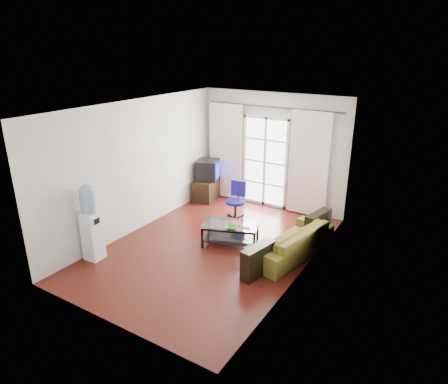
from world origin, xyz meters
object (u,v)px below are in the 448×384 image
at_px(task_chair, 236,209).
at_px(sofa, 291,241).
at_px(coffee_table, 231,231).
at_px(water_cooler, 91,221).
at_px(crt_tv, 207,170).
at_px(tv_stand, 206,189).

bearing_deg(task_chair, sofa, -36.16).
relative_size(sofa, coffee_table, 1.67).
bearing_deg(sofa, water_cooler, -44.54).
relative_size(coffee_table, crt_tv, 1.78).
bearing_deg(tv_stand, water_cooler, -100.94).
height_order(sofa, task_chair, task_chair).
distance_m(sofa, crt_tv, 3.35).
bearing_deg(task_chair, coffee_table, -74.07).
distance_m(coffee_table, tv_stand, 2.49).
relative_size(tv_stand, water_cooler, 0.50).
bearing_deg(sofa, task_chair, -105.45).
height_order(sofa, crt_tv, crt_tv).
height_order(coffee_table, water_cooler, water_cooler).
xyz_separation_m(coffee_table, water_cooler, (-1.83, -1.79, 0.47)).
bearing_deg(coffee_table, tv_stand, 135.12).
height_order(tv_stand, task_chair, task_chair).
bearing_deg(tv_stand, coffee_table, -54.74).
xyz_separation_m(sofa, water_cooler, (-2.99, -2.02, 0.47)).
bearing_deg(coffee_table, water_cooler, -135.63).
distance_m(tv_stand, crt_tv, 0.51).
xyz_separation_m(coffee_table, crt_tv, (-1.76, 1.80, 0.50)).
height_order(sofa, tv_stand, sofa).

